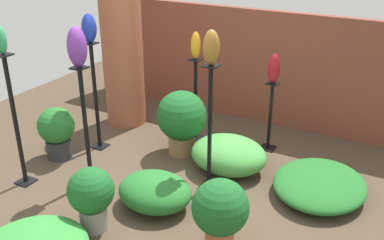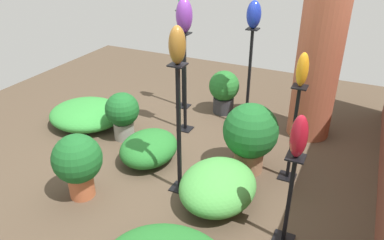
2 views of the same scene
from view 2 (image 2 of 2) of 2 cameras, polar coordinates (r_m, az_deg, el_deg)
ground_plane at (r=4.80m, az=-3.02°, el=-6.76°), size 8.00×8.00×0.00m
brick_pillar at (r=5.32m, az=18.67°, el=8.27°), size 0.59×0.59×2.14m
pedestal_amber at (r=4.42m, az=15.07°, el=-2.72°), size 0.20×0.20×1.18m
pedestal_bronze at (r=4.01m, az=-2.01°, el=-2.45°), size 0.20×0.20×1.50m
pedestal_violet at (r=5.29m, az=-1.09°, el=4.97°), size 0.20×0.20×1.45m
pedestal_ruby at (r=3.61m, az=14.48°, el=-12.40°), size 0.20×0.20×0.96m
pedestal_cobalt at (r=5.45m, az=8.63°, el=5.51°), size 0.20×0.20×1.48m
pedestal_jade at (r=6.01m, az=-1.38°, el=8.47°), size 0.20×0.20×1.59m
art_vase_amber at (r=4.08m, az=16.47°, el=7.38°), size 0.13×0.13×0.37m
art_vase_bronze at (r=3.61m, az=-2.27°, el=11.35°), size 0.18×0.16×0.38m
art_vase_violet at (r=4.99m, az=-1.20°, el=15.62°), size 0.21×0.22×0.44m
art_vase_ruby at (r=3.21m, az=15.97°, el=-2.42°), size 0.16×0.15×0.39m
art_vase_cobalt at (r=5.17m, az=9.41°, el=15.58°), size 0.18×0.20×0.37m
potted_plant_back_center at (r=5.95m, az=4.89°, el=4.63°), size 0.48×0.48×0.70m
potted_plant_near_pillar at (r=4.22m, az=-17.03°, el=-6.10°), size 0.54×0.54×0.76m
potted_plant_mid_right at (r=5.26m, az=-10.55°, el=1.09°), size 0.47×0.47×0.69m
potted_plant_walkway_edge at (r=4.48m, az=8.88°, el=-2.12°), size 0.66×0.66×0.88m
foliage_bed_west at (r=4.80m, az=-6.59°, el=-4.25°), size 0.83×0.69×0.37m
foliage_bed_center at (r=4.08m, az=3.96°, el=-9.99°), size 0.96×0.81×0.43m
foliage_bed_rear at (r=5.88m, az=-15.74°, el=0.89°), size 1.03×1.13×0.33m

